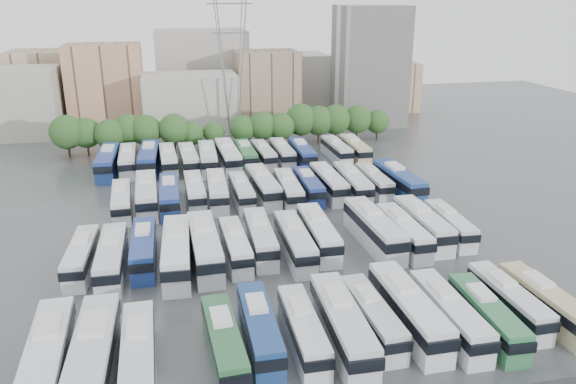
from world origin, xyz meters
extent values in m
plane|color=#424447|center=(0.00, 0.00, 0.00)|extent=(220.00, 220.00, 0.00)
cylinder|color=black|center=(-29.18, 42.02, 1.28)|extent=(0.36, 0.36, 2.57)
sphere|color=#234C1E|center=(-29.18, 42.02, 4.77)|extent=(6.16, 6.16, 6.16)
cylinder|color=black|center=(-25.97, 42.75, 1.15)|extent=(0.36, 0.36, 2.30)
sphere|color=#234C1E|center=(-25.97, 42.75, 4.27)|extent=(5.51, 5.51, 5.51)
cylinder|color=black|center=(-21.72, 41.25, 1.13)|extent=(0.36, 0.36, 2.26)
sphere|color=#234C1E|center=(-21.72, 41.25, 4.20)|extent=(5.43, 5.43, 5.43)
cylinder|color=black|center=(-18.52, 42.83, 1.21)|extent=(0.36, 0.36, 2.41)
sphere|color=#234C1E|center=(-18.52, 42.83, 4.48)|extent=(5.79, 5.79, 5.79)
cylinder|color=black|center=(-15.26, 41.82, 1.20)|extent=(0.36, 0.36, 2.40)
sphere|color=#234C1E|center=(-15.26, 41.82, 4.45)|extent=(5.75, 5.75, 5.75)
cylinder|color=black|center=(-10.20, 41.32, 1.21)|extent=(0.36, 0.36, 2.42)
sphere|color=#234C1E|center=(-10.20, 41.32, 4.49)|extent=(5.80, 5.80, 5.80)
cylinder|color=black|center=(-6.95, 41.60, 0.92)|extent=(0.36, 0.36, 1.85)
sphere|color=#234C1E|center=(-6.95, 41.60, 3.43)|extent=(4.43, 4.43, 4.43)
cylinder|color=black|center=(-2.73, 42.19, 0.87)|extent=(0.36, 0.36, 1.75)
sphere|color=#234C1E|center=(-2.73, 42.19, 3.25)|extent=(4.19, 4.19, 4.19)
cylinder|color=black|center=(2.83, 41.90, 1.05)|extent=(0.36, 0.36, 2.10)
sphere|color=#234C1E|center=(2.83, 41.90, 3.90)|extent=(5.04, 5.04, 5.04)
cylinder|color=black|center=(6.59, 41.74, 1.15)|extent=(0.36, 0.36, 2.31)
sphere|color=#234C1E|center=(6.59, 41.74, 4.28)|extent=(5.54, 5.54, 5.54)
cylinder|color=black|center=(10.16, 41.17, 1.10)|extent=(0.36, 0.36, 2.20)
sphere|color=#234C1E|center=(10.16, 41.17, 4.08)|extent=(5.27, 5.27, 5.27)
cylinder|color=black|center=(14.51, 42.82, 1.32)|extent=(0.36, 0.36, 2.63)
sphere|color=#234C1E|center=(14.51, 42.82, 4.89)|extent=(6.32, 6.32, 6.32)
cylinder|color=black|center=(18.07, 42.52, 1.23)|extent=(0.36, 0.36, 2.46)
sphere|color=#234C1E|center=(18.07, 42.52, 4.57)|extent=(5.90, 5.90, 5.90)
cylinder|color=black|center=(21.59, 42.59, 1.24)|extent=(0.36, 0.36, 2.49)
sphere|color=#234C1E|center=(21.59, 42.59, 4.62)|extent=(5.97, 5.97, 5.97)
cylinder|color=black|center=(26.23, 42.84, 1.18)|extent=(0.36, 0.36, 2.37)
sphere|color=#234C1E|center=(26.23, 42.84, 4.40)|extent=(5.68, 5.68, 5.68)
cylinder|color=black|center=(30.55, 42.75, 1.00)|extent=(0.36, 0.36, 1.99)
sphere|color=#234C1E|center=(30.55, 42.75, 3.70)|extent=(4.78, 4.78, 4.78)
cube|color=#9E998E|center=(-42.00, 62.00, 7.00)|extent=(18.00, 14.00, 14.00)
cube|color=tan|center=(-24.00, 68.00, 9.00)|extent=(16.00, 12.00, 18.00)
cube|color=#ADA89E|center=(-6.00, 60.00, 6.00)|extent=(20.00, 14.00, 12.00)
cube|color=gray|center=(12.00, 66.00, 8.00)|extent=(14.00, 12.00, 16.00)
cube|color=gray|center=(-2.00, 80.00, 10.00)|extent=(22.00, 16.00, 20.00)
cube|color=tan|center=(-38.00, 78.00, 8.00)|extent=(16.00, 14.00, 16.00)
cube|color=#A39E93|center=(20.00, 78.00, 7.00)|extent=(18.00, 14.00, 14.00)
cube|color=tan|center=(44.00, 72.00, 6.00)|extent=(14.00, 12.00, 12.00)
cube|color=gray|center=(-14.00, 74.00, 5.00)|extent=(12.00, 10.00, 10.00)
cube|color=silver|center=(34.00, 58.00, 13.00)|extent=(14.00, 14.00, 26.00)
cylinder|color=slate|center=(0.00, 48.00, 17.00)|extent=(2.90, 2.91, 33.83)
cylinder|color=slate|center=(0.00, 52.00, 17.00)|extent=(2.90, 2.91, 33.83)
cylinder|color=slate|center=(4.00, 48.00, 17.00)|extent=(2.90, 2.91, 33.83)
cylinder|color=slate|center=(4.00, 52.00, 17.00)|extent=(2.90, 2.91, 33.83)
cube|color=slate|center=(2.00, 50.00, 26.52)|extent=(9.00, 0.30, 0.30)
cube|color=slate|center=(2.00, 50.00, 21.08)|extent=(7.00, 0.30, 0.30)
cube|color=silver|center=(-21.57, -23.74, 1.80)|extent=(3.10, 12.81, 3.61)
cube|color=black|center=(-21.56, -23.90, 2.49)|extent=(3.23, 13.00, 1.06)
cube|color=silver|center=(-21.62, -22.15, 3.84)|extent=(1.91, 3.45, 0.47)
cube|color=silver|center=(-18.17, -24.55, 1.89)|extent=(3.19, 13.41, 3.78)
cube|color=black|center=(-18.18, -24.72, 2.61)|extent=(3.33, 13.61, 1.11)
cube|color=silver|center=(-18.13, -22.89, 4.02)|extent=(1.98, 3.61, 0.49)
cube|color=silver|center=(-14.85, -24.59, 1.62)|extent=(2.61, 11.47, 3.24)
cube|color=black|center=(-14.85, -24.74, 2.24)|extent=(2.72, 11.65, 0.95)
cube|color=silver|center=(-14.88, -23.16, 3.45)|extent=(1.67, 3.07, 0.42)
cube|color=#2A6338|center=(-8.16, -24.25, 1.55)|extent=(2.81, 11.00, 3.09)
cube|color=black|center=(-8.15, -24.38, 2.14)|extent=(2.92, 11.17, 0.91)
cube|color=silver|center=(-8.22, -22.88, 3.29)|extent=(1.67, 2.98, 0.40)
cube|color=navy|center=(-5.03, -22.97, 1.59)|extent=(2.50, 11.24, 3.18)
cube|color=black|center=(-5.03, -23.11, 2.20)|extent=(2.61, 11.41, 0.93)
cube|color=silver|center=(-5.01, -21.57, 3.38)|extent=(1.62, 3.01, 0.41)
cube|color=silver|center=(-1.47, -23.85, 1.53)|extent=(2.46, 10.85, 3.06)
cube|color=black|center=(-1.48, -23.99, 2.12)|extent=(2.57, 11.01, 0.90)
cube|color=silver|center=(-1.45, -22.50, 3.26)|extent=(1.57, 2.91, 0.40)
cube|color=silver|center=(1.87, -24.15, 1.78)|extent=(3.02, 12.66, 3.57)
cube|color=black|center=(1.86, -24.31, 2.47)|extent=(3.15, 12.85, 1.05)
cube|color=silver|center=(1.91, -22.58, 3.80)|extent=(1.88, 3.41, 0.46)
cube|color=silver|center=(4.94, -23.07, 1.51)|extent=(2.55, 10.74, 3.03)
cube|color=black|center=(4.95, -23.21, 2.09)|extent=(2.67, 10.90, 0.89)
cube|color=silver|center=(4.91, -21.74, 3.22)|extent=(1.59, 2.89, 0.39)
cube|color=silver|center=(8.29, -23.16, 1.79)|extent=(2.79, 12.65, 3.58)
cube|color=black|center=(8.29, -23.32, 2.47)|extent=(2.92, 12.84, 1.05)
cube|color=silver|center=(8.27, -21.58, 3.81)|extent=(1.82, 3.38, 0.46)
cube|color=silver|center=(11.56, -24.39, 1.64)|extent=(2.51, 11.57, 3.28)
cube|color=black|center=(11.56, -24.53, 2.26)|extent=(2.63, 11.75, 0.96)
cube|color=silver|center=(11.56, -22.94, 3.49)|extent=(1.65, 3.09, 0.42)
cube|color=#317347|center=(14.79, -25.17, 1.53)|extent=(2.80, 10.91, 3.06)
cube|color=black|center=(14.78, -25.31, 2.12)|extent=(2.91, 11.08, 0.90)
cube|color=silver|center=(14.85, -23.82, 3.26)|extent=(1.66, 2.95, 0.40)
cube|color=silver|center=(18.17, -23.18, 1.51)|extent=(2.42, 10.72, 3.03)
cube|color=black|center=(18.17, -23.32, 2.09)|extent=(2.53, 10.88, 0.89)
cube|color=silver|center=(18.15, -21.85, 3.22)|extent=(1.55, 2.87, 0.39)
cube|color=tan|center=(21.24, -24.28, 1.57)|extent=(2.86, 11.17, 3.14)
cube|color=black|center=(21.24, -24.42, 2.17)|extent=(2.97, 11.34, 0.92)
cube|color=silver|center=(21.17, -22.90, 3.34)|extent=(1.70, 3.02, 0.41)
cube|color=silver|center=(-21.39, -5.11, 1.54)|extent=(2.86, 11.01, 3.09)
cube|color=black|center=(-21.40, -5.25, 2.14)|extent=(2.98, 11.17, 0.91)
cube|color=silver|center=(-21.32, -3.75, 3.29)|extent=(1.69, 2.98, 0.40)
cube|color=silver|center=(-18.15, -6.53, 1.70)|extent=(2.68, 12.01, 3.39)
cube|color=black|center=(-18.16, -6.68, 2.35)|extent=(2.80, 12.19, 1.00)
cube|color=silver|center=(-18.14, -5.03, 3.61)|extent=(1.73, 3.21, 0.44)
cube|color=navy|center=(-14.89, -4.74, 1.64)|extent=(2.58, 11.57, 3.27)
cube|color=black|center=(-14.89, -4.88, 2.26)|extent=(2.70, 11.75, 0.96)
cube|color=silver|center=(-14.88, -3.30, 3.48)|extent=(1.67, 3.10, 0.42)
cube|color=silver|center=(-11.38, -6.93, 1.87)|extent=(3.36, 13.28, 3.73)
cube|color=black|center=(-11.38, -7.10, 2.58)|extent=(3.50, 13.49, 1.10)
cube|color=silver|center=(-11.31, -5.29, 3.97)|extent=(2.02, 3.59, 0.48)
cube|color=silver|center=(-8.28, -6.17, 1.86)|extent=(3.06, 13.20, 3.73)
cube|color=black|center=(-8.28, -6.34, 2.58)|extent=(3.19, 13.40, 1.10)
cube|color=silver|center=(-8.31, -4.53, 3.97)|extent=(1.93, 3.54, 0.48)
cube|color=white|center=(-4.90, -5.99, 1.54)|extent=(2.55, 10.92, 3.08)
cube|color=black|center=(-4.89, -6.13, 2.13)|extent=(2.66, 11.09, 0.91)
cube|color=silver|center=(-4.93, -4.63, 3.28)|extent=(1.60, 2.93, 0.40)
cube|color=silver|center=(-1.82, -4.66, 1.65)|extent=(2.80, 11.73, 3.31)
cube|color=black|center=(-1.82, -4.81, 2.29)|extent=(2.92, 11.91, 0.97)
cube|color=silver|center=(-1.78, -3.20, 3.52)|extent=(1.74, 3.16, 0.43)
cube|color=silver|center=(1.79, -6.74, 1.69)|extent=(2.64, 11.95, 3.38)
cube|color=black|center=(1.79, -6.89, 2.34)|extent=(2.76, 12.13, 0.99)
cube|color=silver|center=(1.80, -5.25, 3.60)|extent=(1.72, 3.20, 0.44)
cube|color=white|center=(5.03, -4.99, 1.70)|extent=(2.84, 12.05, 3.40)
cube|color=black|center=(5.02, -5.14, 2.35)|extent=(2.97, 12.24, 1.00)
cube|color=silver|center=(5.06, -3.49, 3.62)|extent=(1.78, 3.24, 0.44)
cube|color=silver|center=(11.66, -5.62, 1.88)|extent=(3.25, 13.34, 3.75)
cube|color=black|center=(11.67, -5.78, 2.59)|extent=(3.39, 13.54, 1.10)
cube|color=silver|center=(11.61, -3.96, 4.00)|extent=(1.99, 3.59, 0.49)
cube|color=white|center=(14.97, -6.61, 1.65)|extent=(2.51, 11.66, 3.30)
cube|color=black|center=(14.97, -6.76, 2.28)|extent=(2.63, 11.83, 0.97)
cube|color=silver|center=(14.96, -5.16, 3.51)|extent=(1.66, 3.11, 0.43)
cube|color=silver|center=(18.11, -5.16, 1.74)|extent=(2.63, 12.26, 3.47)
cube|color=black|center=(18.11, -5.31, 2.40)|extent=(2.75, 12.44, 1.02)
cube|color=silver|center=(18.12, -3.63, 3.70)|extent=(1.74, 3.27, 0.45)
cube|color=silver|center=(21.54, -5.47, 1.52)|extent=(2.77, 10.79, 3.03)
cube|color=black|center=(21.54, -5.60, 2.10)|extent=(2.89, 10.96, 0.89)
cube|color=silver|center=(21.60, -4.13, 3.23)|extent=(1.65, 2.92, 0.39)
cube|color=silver|center=(-18.18, 11.44, 1.59)|extent=(2.88, 11.29, 3.17)
cube|color=black|center=(-18.17, 11.30, 2.19)|extent=(3.00, 11.47, 0.93)
cube|color=silver|center=(-18.24, 12.84, 3.38)|extent=(1.72, 3.05, 0.41)
cube|color=silver|center=(-14.86, 12.66, 1.82)|extent=(3.03, 12.93, 3.65)
cube|color=black|center=(-14.86, 12.50, 2.52)|extent=(3.17, 13.13, 1.07)
cube|color=silver|center=(-14.90, 14.27, 3.88)|extent=(1.90, 3.47, 0.47)
cube|color=navy|center=(-11.76, 11.94, 1.69)|extent=(2.64, 11.97, 3.39)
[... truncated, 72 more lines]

